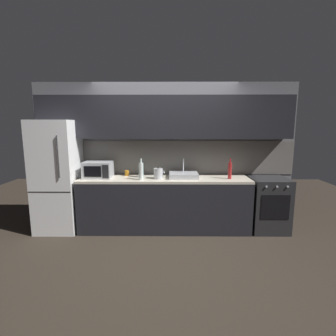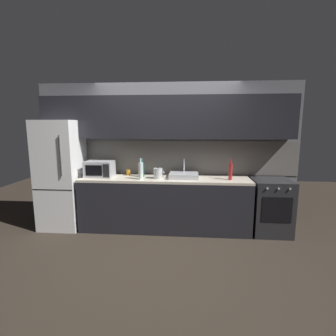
# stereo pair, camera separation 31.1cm
# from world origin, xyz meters

# --- Properties ---
(ground_plane) EXTENTS (10.00, 10.00, 0.00)m
(ground_plane) POSITION_xyz_m (0.00, 0.00, 0.00)
(ground_plane) COLOR #2D261E
(back_wall) EXTENTS (4.57, 0.44, 2.50)m
(back_wall) POSITION_xyz_m (0.00, 1.20, 1.55)
(back_wall) COLOR slate
(back_wall) RESTS_ON ground
(counter_run) EXTENTS (2.83, 0.60, 0.90)m
(counter_run) POSITION_xyz_m (0.00, 0.90, 0.45)
(counter_run) COLOR black
(counter_run) RESTS_ON ground
(refrigerator) EXTENTS (0.68, 0.69, 1.85)m
(refrigerator) POSITION_xyz_m (-1.79, 0.90, 0.93)
(refrigerator) COLOR white
(refrigerator) RESTS_ON ground
(oven_range) EXTENTS (0.60, 0.62, 0.90)m
(oven_range) POSITION_xyz_m (1.75, 0.90, 0.45)
(oven_range) COLOR #232326
(oven_range) RESTS_ON ground
(microwave) EXTENTS (0.46, 0.35, 0.27)m
(microwave) POSITION_xyz_m (-1.11, 0.92, 1.04)
(microwave) COLOR #A8AAAF
(microwave) RESTS_ON counter_run
(sink_basin) EXTENTS (0.48, 0.38, 0.30)m
(sink_basin) POSITION_xyz_m (0.32, 0.93, 0.94)
(sink_basin) COLOR #ADAFB5
(sink_basin) RESTS_ON counter_run
(kettle) EXTENTS (0.18, 0.15, 0.20)m
(kettle) POSITION_xyz_m (-0.10, 0.84, 0.99)
(kettle) COLOR #B7BABF
(kettle) RESTS_ON counter_run
(wine_bottle_red) EXTENTS (0.06, 0.06, 0.34)m
(wine_bottle_red) POSITION_xyz_m (1.07, 0.84, 1.04)
(wine_bottle_red) COLOR #A82323
(wine_bottle_red) RESTS_ON counter_run
(wine_bottle_clear) EXTENTS (0.08, 0.08, 0.35)m
(wine_bottle_clear) POSITION_xyz_m (-0.37, 0.75, 1.04)
(wine_bottle_clear) COLOR silver
(wine_bottle_clear) RESTS_ON counter_run
(wine_bottle_teal) EXTENTS (0.08, 0.08, 0.31)m
(wine_bottle_teal) POSITION_xyz_m (-0.39, 0.96, 1.03)
(wine_bottle_teal) COLOR #19666B
(wine_bottle_teal) RESTS_ON counter_run
(mug_amber) EXTENTS (0.07, 0.07, 0.10)m
(mug_amber) POSITION_xyz_m (-0.66, 1.08, 0.95)
(mug_amber) COLOR #B27019
(mug_amber) RESTS_ON counter_run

